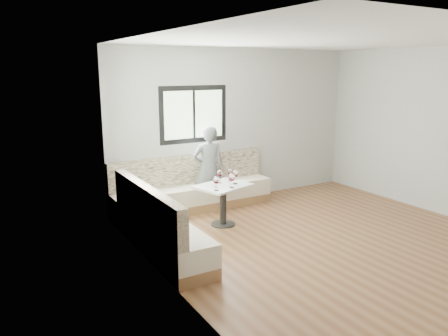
% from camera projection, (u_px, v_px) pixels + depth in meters
% --- Properties ---
extents(room, '(5.01, 5.01, 2.81)m').
position_uv_depth(room, '(325.00, 144.00, 6.04)').
color(room, brown).
rests_on(room, ground).
extents(banquette, '(2.90, 2.80, 0.95)m').
position_uv_depth(banquette, '(180.00, 206.00, 6.84)').
color(banquette, olive).
rests_on(banquette, ground).
extents(table, '(0.94, 0.82, 0.65)m').
position_uv_depth(table, '(223.00, 195.00, 6.85)').
color(table, black).
rests_on(table, ground).
extents(person, '(0.61, 0.48, 1.49)m').
position_uv_depth(person, '(209.00, 169.00, 7.54)').
color(person, '#56595C').
rests_on(person, ground).
extents(olive_ramekin, '(0.10, 0.10, 0.04)m').
position_uv_depth(olive_ramekin, '(214.00, 186.00, 6.69)').
color(olive_ramekin, white).
rests_on(olive_ramekin, table).
extents(wine_glass_a, '(0.10, 0.10, 0.22)m').
position_uv_depth(wine_glass_a, '(216.00, 181.00, 6.47)').
color(wine_glass_a, white).
rests_on(wine_glass_a, table).
extents(wine_glass_b, '(0.10, 0.10, 0.22)m').
position_uv_depth(wine_glass_b, '(232.00, 178.00, 6.62)').
color(wine_glass_b, white).
rests_on(wine_glass_b, table).
extents(wine_glass_c, '(0.10, 0.10, 0.22)m').
position_uv_depth(wine_glass_c, '(235.00, 174.00, 6.85)').
color(wine_glass_c, white).
rests_on(wine_glass_c, table).
extents(wine_glass_d, '(0.10, 0.10, 0.22)m').
position_uv_depth(wine_glass_d, '(220.00, 174.00, 6.89)').
color(wine_glass_d, white).
rests_on(wine_glass_d, table).
extents(wine_glass_e, '(0.10, 0.10, 0.22)m').
position_uv_depth(wine_glass_e, '(230.00, 172.00, 7.02)').
color(wine_glass_e, white).
rests_on(wine_glass_e, table).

